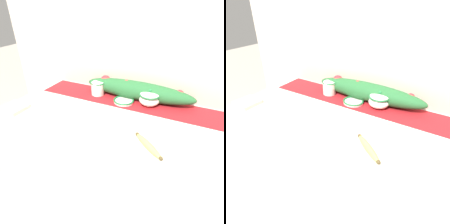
# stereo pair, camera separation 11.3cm
# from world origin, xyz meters

# --- Properties ---
(ground_plane) EXTENTS (12.00, 12.00, 0.00)m
(ground_plane) POSITION_xyz_m (0.00, 0.00, 0.00)
(ground_plane) COLOR #B2A899
(countertop) EXTENTS (1.47, 0.70, 0.93)m
(countertop) POSITION_xyz_m (0.00, 0.00, 0.47)
(countertop) COLOR beige
(countertop) RESTS_ON ground_plane
(back_wall) EXTENTS (2.27, 0.04, 2.40)m
(back_wall) POSITION_xyz_m (0.00, 0.37, 1.20)
(back_wall) COLOR beige
(back_wall) RESTS_ON ground_plane
(table_runner) EXTENTS (1.36, 0.23, 0.00)m
(table_runner) POSITION_xyz_m (0.00, 0.23, 0.93)
(table_runner) COLOR #A8191E
(table_runner) RESTS_ON countertop
(cream_pitcher) EXTENTS (0.10, 0.11, 0.10)m
(cream_pitcher) POSITION_xyz_m (-0.28, 0.23, 0.99)
(cream_pitcher) COLOR white
(cream_pitcher) RESTS_ON countertop
(sugar_bowl) EXTENTS (0.13, 0.13, 0.11)m
(sugar_bowl) POSITION_xyz_m (0.10, 0.23, 0.99)
(sugar_bowl) COLOR white
(sugar_bowl) RESTS_ON countertop
(small_dish) EXTENTS (0.14, 0.14, 0.02)m
(small_dish) POSITION_xyz_m (-0.06, 0.19, 0.95)
(small_dish) COLOR white
(small_dish) RESTS_ON countertop
(banana) EXTENTS (0.18, 0.15, 0.03)m
(banana) POSITION_xyz_m (0.21, -0.18, 0.95)
(banana) COLOR #CCD156
(banana) RESTS_ON countertop
(spoon) EXTENTS (0.17, 0.04, 0.01)m
(spoon) POSITION_xyz_m (0.20, 0.07, 0.94)
(spoon) COLOR #A89E89
(spoon) RESTS_ON countertop
(napkin_stack) EXTENTS (0.14, 0.14, 0.02)m
(napkin_stack) POSITION_xyz_m (-0.64, -0.19, 0.95)
(napkin_stack) COLOR silver
(napkin_stack) RESTS_ON countertop
(poinsettia_garland) EXTENTS (0.76, 0.14, 0.12)m
(poinsettia_garland) POSITION_xyz_m (-0.00, 0.28, 1.00)
(poinsettia_garland) COLOR #235B2D
(poinsettia_garland) RESTS_ON countertop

